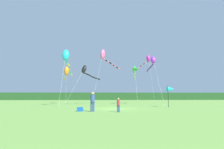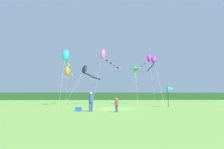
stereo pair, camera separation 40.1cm
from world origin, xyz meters
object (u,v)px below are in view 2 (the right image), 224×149
kite_rainbow (105,56)px  kite_purple (153,61)px  banner_flag_pole (171,89)px  kite_green (135,69)px  cooler_box (79,109)px  kite_cyan (66,58)px  kite_magenta (147,60)px  person_child (117,104)px  kite_orange (67,72)px  kite_black (86,71)px  person_adult (91,101)px

kite_rainbow → kite_purple: 8.16m
banner_flag_pole → kite_green: size_ratio=0.29×
cooler_box → kite_purple: size_ratio=0.07×
kite_green → kite_cyan: kite_cyan is taller
kite_magenta → kite_purple: kite_magenta is taller
kite_green → kite_purple: kite_purple is taller
kite_rainbow → kite_purple: bearing=0.3°
person_child → banner_flag_pole: bearing=44.5°
kite_rainbow → cooler_box: bearing=-99.3°
kite_orange → kite_black: bearing=-43.8°
person_adult → kite_magenta: kite_magenta is taller
kite_orange → kite_rainbow: 8.20m
cooler_box → kite_cyan: size_ratio=0.06×
kite_orange → kite_cyan: (1.45, -7.51, 1.07)m
banner_flag_pole → kite_orange: bearing=143.9°
kite_purple → cooler_box: bearing=-127.5°
person_child → kite_rainbow: kite_rainbow is taller
kite_purple → kite_orange: bearing=166.0°
cooler_box → kite_magenta: size_ratio=0.06×
banner_flag_pole → kite_black: size_ratio=0.42×
cooler_box → kite_cyan: kite_cyan is taller
person_adult → kite_cyan: size_ratio=0.19×
kite_black → kite_magenta: kite_magenta is taller
cooler_box → kite_black: size_ratio=0.08×
kite_black → kite_purple: 11.33m
kite_rainbow → kite_cyan: bearing=-146.1°
banner_flag_pole → kite_magenta: 13.68m
kite_rainbow → person_adult: bearing=-94.4°
person_child → kite_black: size_ratio=0.19×
person_adult → kite_black: size_ratio=0.26×
cooler_box → kite_orange: bearing=105.5°
person_child → kite_purple: size_ratio=0.15×
kite_cyan → kite_magenta: 16.20m
person_child → kite_magenta: kite_magenta is taller
person_child → kite_orange: (-8.15, 18.16, 5.15)m
kite_magenta → person_adult: bearing=-116.4°
person_child → kite_rainbow: 16.14m
person_adult → kite_cyan: (-4.43, 9.92, 5.93)m
kite_black → person_child: bearing=-73.4°
cooler_box → kite_cyan: 12.23m
kite_orange → kite_black: size_ratio=1.04×
person_adult → cooler_box: person_adult is taller
person_adult → banner_flag_pole: (9.40, 6.27, 1.25)m
kite_purple → person_adult: bearing=-123.9°
banner_flag_pole → kite_cyan: bearing=165.2°
kite_orange → kite_rainbow: kite_rainbow is taller
banner_flag_pole → kite_purple: kite_purple is taller
kite_cyan → kite_purple: (13.61, 3.74, 0.26)m
kite_orange → kite_cyan: bearing=-79.1°
person_adult → kite_purple: (9.18, 13.66, 6.20)m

